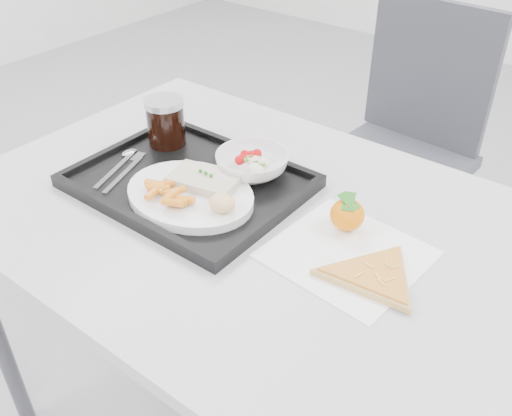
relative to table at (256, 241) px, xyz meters
The scene contains 14 objects.
table is the anchor object (origin of this frame).
chair 0.91m from the table, 94.82° to the left, with size 0.45×0.45×0.93m.
tray 0.19m from the table, behind, with size 0.45×0.35×0.03m.
dinner_plate 0.16m from the table, 155.64° to the right, with size 0.27×0.27×0.02m.
fish_fillet 0.16m from the table, behind, with size 0.15×0.11×0.03m.
bread_roll 0.14m from the table, 115.04° to the right, with size 0.07×0.06×0.03m.
salad_bowl 0.16m from the table, 131.67° to the left, with size 0.15×0.15×0.05m.
cola_glass 0.36m from the table, 166.01° to the left, with size 0.09×0.09×0.11m.
cutlery 0.34m from the table, behind, with size 0.11×0.17×0.01m.
napkin 0.21m from the table, ahead, with size 0.27×0.26×0.00m.
tangerine 0.20m from the table, 20.96° to the left, with size 0.07×0.07×0.07m.
pizza_slice 0.28m from the table, ahead, with size 0.29×0.29×0.02m.
carrot_pile 0.21m from the table, 143.91° to the right, with size 0.12×0.08×0.02m.
salad_contents 0.16m from the table, 130.61° to the left, with size 0.08×0.08×0.02m.
Camera 1 is at (0.55, -0.41, 1.40)m, focal length 40.00 mm.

